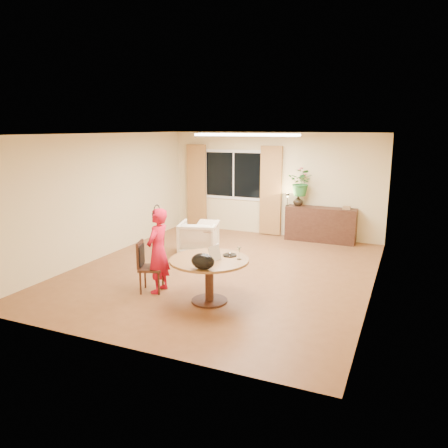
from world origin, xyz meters
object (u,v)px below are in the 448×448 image
at_px(dining_chair, 151,267).
at_px(armchair, 199,238).
at_px(sideboard, 320,224).
at_px(child, 158,251).
at_px(dining_table, 209,268).

bearing_deg(dining_chair, armchair, 77.39).
relative_size(dining_chair, sideboard, 0.52).
bearing_deg(child, dining_chair, -66.13).
distance_m(dining_table, sideboard, 4.57).
xyz_separation_m(dining_chair, sideboard, (1.94, 4.47, -0.02)).
bearing_deg(dining_table, armchair, 120.27).
distance_m(dining_table, child, 0.99).
bearing_deg(dining_chair, sideboard, 47.49).
bearing_deg(sideboard, dining_table, -100.81).
bearing_deg(armchair, dining_chair, 81.09).
distance_m(dining_table, armchair, 2.66).
relative_size(dining_table, armchair, 1.54).
xyz_separation_m(child, armchair, (-0.37, 2.23, -0.35)).
xyz_separation_m(dining_table, child, (-0.97, 0.07, 0.16)).
height_order(dining_table, child, child).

